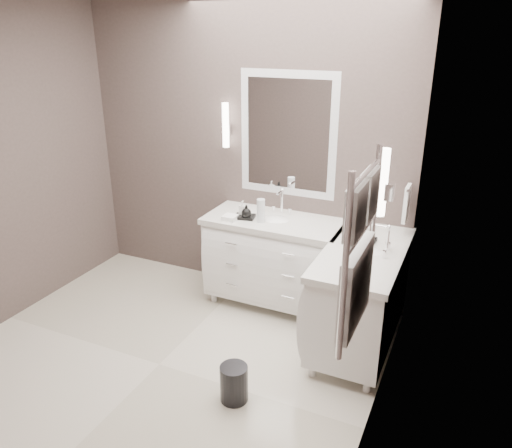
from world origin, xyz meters
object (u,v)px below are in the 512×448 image
at_px(towel_ladder, 358,259).
at_px(waste_bin, 234,383).
at_px(vanity_right, 361,292).
at_px(vanity_back, 274,256).

height_order(towel_ladder, waste_bin, towel_ladder).
relative_size(vanity_right, waste_bin, 4.55).
xyz_separation_m(vanity_right, towel_ladder, (0.23, -1.30, 0.91)).
bearing_deg(vanity_back, vanity_right, -20.38).
relative_size(vanity_back, vanity_right, 1.00).
height_order(vanity_back, vanity_right, same).
distance_m(vanity_right, waste_bin, 1.23).
xyz_separation_m(vanity_back, waste_bin, (0.25, -1.33, -0.35)).
relative_size(vanity_back, towel_ladder, 1.38).
xyz_separation_m(vanity_back, towel_ladder, (1.10, -1.63, 0.91)).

